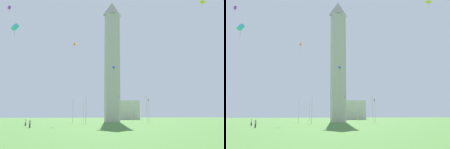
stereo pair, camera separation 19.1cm
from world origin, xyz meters
TOP-DOWN VIEW (x-y plane):
  - ground_plane at (0.00, 0.00)m, footprint 260.00×260.00m
  - obelisk_monument at (0.00, 0.00)m, footprint 5.04×5.04m
  - flagpole_n at (13.86, 0.00)m, footprint 1.12×0.14m
  - flagpole_ne at (9.82, 9.76)m, footprint 1.12×0.14m
  - flagpole_e at (0.06, 13.81)m, footprint 1.12×0.14m
  - flagpole_se at (-9.71, 9.76)m, footprint 1.12×0.14m
  - flagpole_s at (-13.75, 0.00)m, footprint 1.12×0.14m
  - flagpole_sw at (-9.71, -9.76)m, footprint 1.12×0.14m
  - flagpole_w at (0.06, -13.81)m, footprint 1.12×0.14m
  - flagpole_nw at (9.82, -9.76)m, footprint 1.12×0.14m
  - person_gray_shirt at (-30.08, 22.25)m, footprint 0.32×0.32m
  - person_white_shirt at (-21.56, 24.84)m, footprint 0.32×0.32m
  - kite_blue_delta at (-15.13, 2.03)m, footprint 1.19×0.95m
  - kite_orange_delta at (-4.11, 13.97)m, footprint 1.87×2.00m
  - kite_cyan_box at (-32.90, 25.92)m, footprint 1.64×1.48m
  - kite_purple_box at (-27.72, 28.95)m, footprint 0.62×0.75m
  - kite_yellow_diamond at (-29.39, -19.47)m, footprint 1.41×1.35m
  - distant_building at (56.71, -17.16)m, footprint 26.78×11.95m

SIDE VIEW (x-z plane):
  - ground_plane at x=0.00m, z-range 0.00..0.00m
  - person_white_shirt at x=-21.56m, z-range -0.01..1.61m
  - person_gray_shirt at x=-30.08m, z-range -0.01..1.65m
  - flagpole_n at x=13.86m, z-range 0.39..8.93m
  - flagpole_ne at x=9.82m, z-range 0.39..8.93m
  - flagpole_e at x=0.06m, z-range 0.39..8.93m
  - flagpole_se at x=-9.71m, z-range 0.39..8.93m
  - flagpole_s at x=-13.75m, z-range 0.39..8.93m
  - flagpole_sw at x=-9.71m, z-range 0.39..8.93m
  - flagpole_w at x=0.06m, z-range 0.39..8.93m
  - flagpole_nw at x=9.82m, z-range 0.39..8.93m
  - distant_building at x=56.71m, z-range 0.00..10.71m
  - kite_blue_delta at x=-15.13m, z-range 15.50..17.33m
  - kite_cyan_box at x=-32.90m, z-range 19.12..22.10m
  - obelisk_monument at x=0.00m, z-range 0.00..45.85m
  - kite_orange_delta at x=-4.11m, z-range 25.52..28.03m
  - kite_purple_box at x=-27.72m, z-range 26.53..28.15m
  - kite_yellow_diamond at x=-29.39m, z-range 31.09..33.10m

